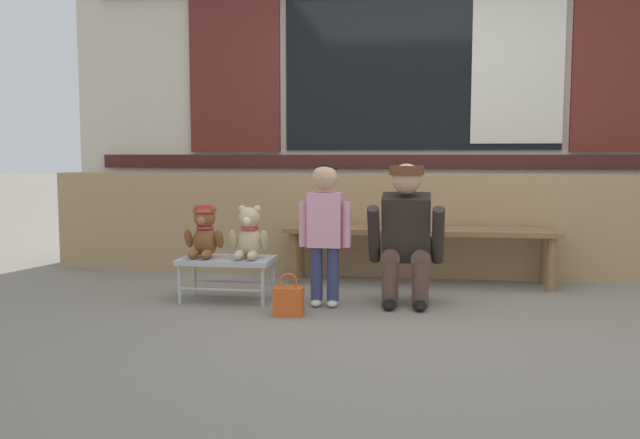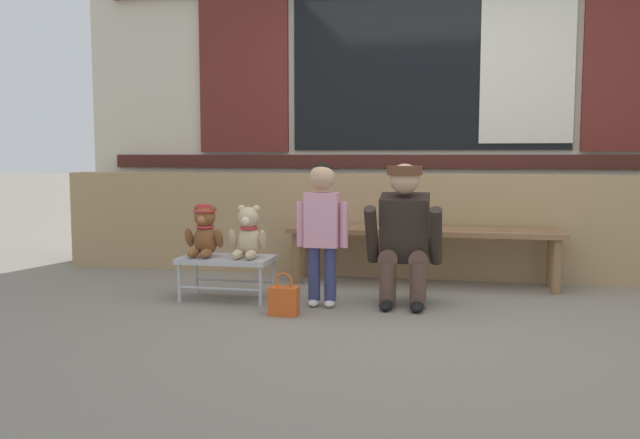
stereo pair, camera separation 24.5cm
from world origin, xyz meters
name	(u,v)px [view 2 (the right image)]	position (x,y,z in m)	size (l,w,h in m)	color
ground_plane	(411,317)	(0.00, 0.00, 0.00)	(60.00, 60.00, 0.00)	gray
brick_low_wall	(424,226)	(0.00, 1.43, 0.42)	(6.32, 0.25, 0.85)	tan
shop_facade	(430,75)	(0.00, 1.94, 1.71)	(6.45, 0.26, 3.39)	beige
wooden_bench_long	(423,237)	(0.01, 1.06, 0.37)	(2.10, 0.40, 0.44)	#8E6642
small_display_bench	(227,262)	(-1.30, 0.25, 0.27)	(0.64, 0.36, 0.30)	#BCBCC1
teddy_bear_with_hat	(205,232)	(-1.46, 0.25, 0.47)	(0.28, 0.27, 0.36)	brown
teddy_bear_plain	(248,234)	(-1.14, 0.25, 0.46)	(0.28, 0.26, 0.36)	#CCB289
child_standing	(322,218)	(-0.60, 0.19, 0.59)	(0.35, 0.18, 0.96)	navy
adult_crouching	(406,234)	(-0.06, 0.33, 0.48)	(0.50, 0.49, 0.95)	brown
handbag_on_ground	(284,300)	(-0.79, -0.11, 0.10)	(0.18, 0.11, 0.27)	#DB561E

